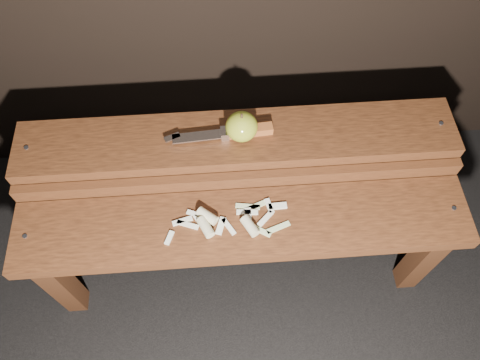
{
  "coord_description": "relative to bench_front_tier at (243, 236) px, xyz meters",
  "views": [
    {
      "loc": [
        -0.05,
        -0.57,
        1.52
      ],
      "look_at": [
        0.0,
        0.06,
        0.45
      ],
      "focal_mm": 35.0,
      "sensor_mm": 36.0,
      "label": 1
    }
  ],
  "objects": [
    {
      "name": "bench_rear_tier",
      "position": [
        0.0,
        0.23,
        0.06
      ],
      "size": [
        1.2,
        0.21,
        0.5
      ],
      "color": "#371C0D",
      "rests_on": "ground"
    },
    {
      "name": "ground",
      "position": [
        0.0,
        0.06,
        -0.35
      ],
      "size": [
        60.0,
        60.0,
        0.0
      ],
      "primitive_type": "plane",
      "color": "black"
    },
    {
      "name": "apple",
      "position": [
        0.01,
        0.23,
        0.19
      ],
      "size": [
        0.09,
        0.09,
        0.09
      ],
      "color": "olive",
      "rests_on": "bench_rear_tier"
    },
    {
      "name": "apple_scraps",
      "position": [
        -0.04,
        0.01,
        0.08
      ],
      "size": [
        0.33,
        0.12,
        0.03
      ],
      "color": "beige",
      "rests_on": "bench_front_tier"
    },
    {
      "name": "knife",
      "position": [
        -0.0,
        0.23,
        0.16
      ],
      "size": [
        0.29,
        0.05,
        0.03
      ],
      "color": "brown",
      "rests_on": "bench_rear_tier"
    },
    {
      "name": "bench_front_tier",
      "position": [
        0.0,
        0.0,
        0.0
      ],
      "size": [
        1.2,
        0.2,
        0.42
      ],
      "color": "#371C0D",
      "rests_on": "ground"
    }
  ]
}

